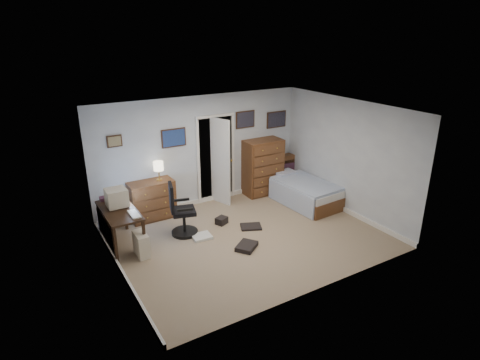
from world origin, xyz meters
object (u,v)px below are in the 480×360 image
tall_dresser (262,167)px  bed (303,192)px  computer_desk (115,219)px  office_chair (181,215)px  low_dresser (152,200)px

tall_dresser → bed: bearing=-63.2°
computer_desk → bed: computer_desk is taller
office_chair → low_dresser: office_chair is taller
office_chair → tall_dresser: (2.58, 0.97, 0.26)m
tall_dresser → low_dresser: bearing=-179.3°
computer_desk → low_dresser: 1.29m
tall_dresser → bed: 1.17m
office_chair → low_dresser: 1.03m
computer_desk → low_dresser: (0.98, 0.82, -0.14)m
computer_desk → tall_dresser: bearing=11.7°
office_chair → tall_dresser: size_ratio=0.80×
computer_desk → bed: size_ratio=0.69×
office_chair → bed: bearing=15.5°
computer_desk → office_chair: office_chair is taller
computer_desk → bed: 4.29m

